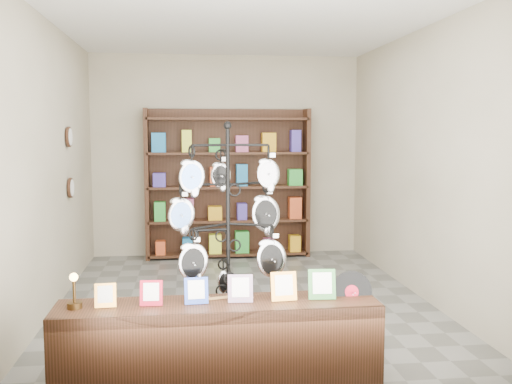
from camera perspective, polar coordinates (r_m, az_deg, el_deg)
The scene contains 6 objects.
ground at distance 6.41m, azimuth -1.25°, elevation -10.80°, with size 5.00×5.00×0.00m, color slate.
room_envelope at distance 6.14m, azimuth -1.28°, elevation 5.97°, with size 5.00×5.00×5.00m.
display_tree at distance 4.57m, azimuth -2.81°, elevation -3.23°, with size 0.99×0.92×1.94m.
front_shelf at distance 4.41m, azimuth -3.74°, elevation -14.62°, with size 2.40×0.50×0.85m.
back_shelving at distance 8.47m, azimuth -2.82°, elevation 0.39°, with size 2.42×0.36×2.20m.
wall_clocks at distance 7.05m, azimuth -18.12°, elevation 2.83°, with size 0.03×0.24×0.84m.
Camera 1 is at (-0.61, -6.11, 1.85)m, focal length 40.00 mm.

